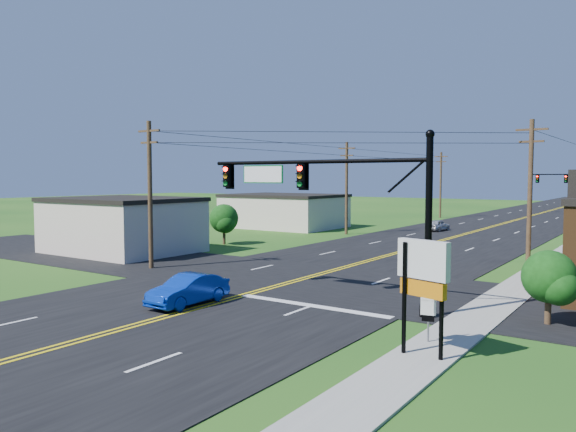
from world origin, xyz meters
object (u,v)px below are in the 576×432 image
Objects in this scene: route_sign at (428,310)px; signal_mast_main at (331,197)px; signal_mast_far at (573,184)px; blue_car at (188,291)px; stop_sign at (553,268)px.

signal_mast_main is at bearing 136.38° from route_sign.
signal_mast_far is 2.75× the size of blue_car.
signal_mast_far is 5.40× the size of stop_sign.
stop_sign is at bearing -83.12° from signal_mast_far.
signal_mast_main is 7.48m from blue_car.
signal_mast_far is at bearing 120.30° from stop_sign.
signal_mast_main reaches higher than blue_car.
route_sign is 1.00× the size of stop_sign.
route_sign is 10.09m from stop_sign.
signal_mast_far is at bearing 86.37° from blue_car.
blue_car is at bearing -93.80° from signal_mast_far.
signal_mast_far is 75.72m from route_sign.
signal_mast_main is 5.55× the size of stop_sign.
signal_mast_main is 1.03× the size of signal_mast_far.
blue_car is at bearing -142.07° from signal_mast_main.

